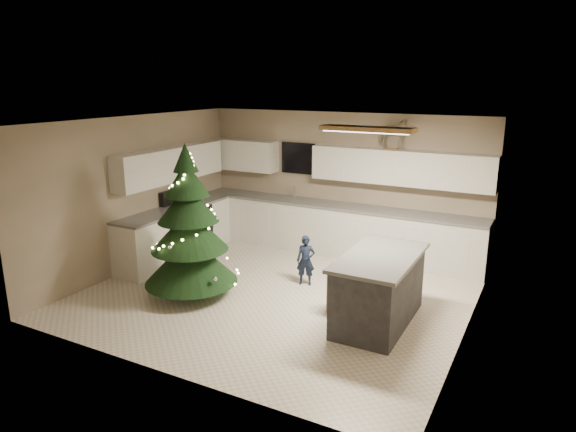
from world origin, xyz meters
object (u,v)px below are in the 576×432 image
(toddler, at_px, (306,260))
(rocking_horse, at_px, (392,133))
(island, at_px, (379,289))
(christmas_tree, at_px, (189,235))
(bar_stool, at_px, (339,280))

(toddler, relative_size, rocking_horse, 1.21)
(rocking_horse, bearing_deg, island, -151.04)
(christmas_tree, xyz_separation_m, rocking_horse, (2.12, 2.94, 1.33))
(island, distance_m, christmas_tree, 2.87)
(bar_stool, distance_m, christmas_tree, 2.30)
(island, relative_size, christmas_tree, 0.74)
(bar_stool, xyz_separation_m, toddler, (-0.84, 0.68, -0.06))
(christmas_tree, bearing_deg, rocking_horse, 54.12)
(toddler, bearing_deg, christmas_tree, -158.10)
(island, bearing_deg, christmas_tree, -171.34)
(island, distance_m, rocking_horse, 3.16)
(island, bearing_deg, rocking_horse, 105.02)
(bar_stool, height_order, toddler, toddler)
(island, xyz_separation_m, toddler, (-1.44, 0.74, -0.08))
(bar_stool, height_order, christmas_tree, christmas_tree)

